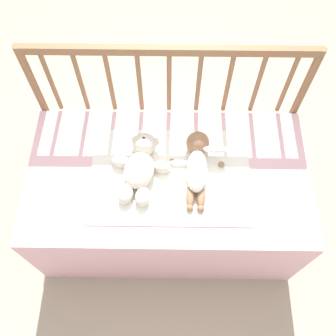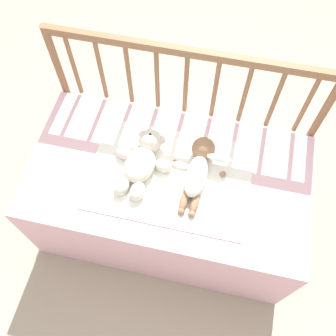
# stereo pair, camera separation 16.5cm
# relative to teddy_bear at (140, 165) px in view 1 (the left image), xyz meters

# --- Properties ---
(ground_plane) EXTENTS (12.00, 12.00, 0.00)m
(ground_plane) POSITION_rel_teddy_bear_xyz_m (0.12, -0.02, -0.59)
(ground_plane) COLOR tan
(crib_mattress) EXTENTS (1.30, 0.70, 0.54)m
(crib_mattress) POSITION_rel_teddy_bear_xyz_m (0.12, -0.02, -0.32)
(crib_mattress) COLOR #EDB7C6
(crib_mattress) RESTS_ON ground_plane
(crib_rail) EXTENTS (1.30, 0.04, 0.94)m
(crib_rail) POSITION_rel_teddy_bear_xyz_m (0.12, 0.35, 0.08)
(crib_rail) COLOR brown
(crib_rail) RESTS_ON ground_plane
(blanket) EXTENTS (0.72, 0.49, 0.01)m
(blanket) POSITION_rel_teddy_bear_xyz_m (0.13, -0.03, -0.04)
(blanket) COLOR white
(blanket) RESTS_ON crib_mattress
(teddy_bear) EXTENTS (0.28, 0.36, 0.11)m
(teddy_bear) POSITION_rel_teddy_bear_xyz_m (0.00, 0.00, 0.00)
(teddy_bear) COLOR silver
(teddy_bear) RESTS_ON crib_mattress
(baby) EXTENTS (0.27, 0.38, 0.11)m
(baby) POSITION_rel_teddy_bear_xyz_m (0.25, 0.01, 0.00)
(baby) COLOR white
(baby) RESTS_ON crib_mattress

